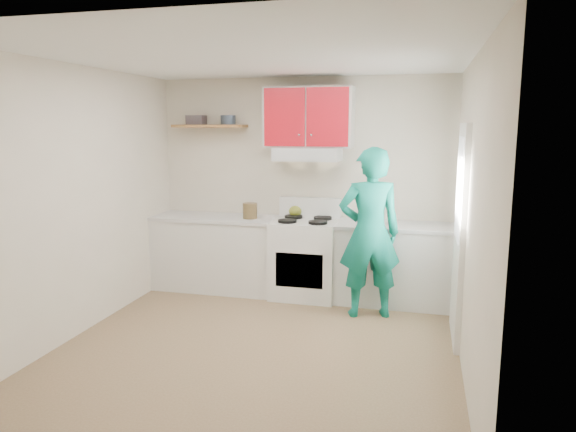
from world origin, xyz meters
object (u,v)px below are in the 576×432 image
(kettle, at_px, (295,211))
(crock, at_px, (250,212))
(stove, at_px, (305,259))
(tin, at_px, (228,120))
(person, at_px, (370,233))

(kettle, relative_size, crock, 0.78)
(stove, xyz_separation_m, tin, (-1.00, 0.15, 1.63))
(stove, xyz_separation_m, person, (0.80, -0.47, 0.45))
(kettle, bearing_deg, crock, -140.96)
(tin, height_order, person, tin)
(crock, bearing_deg, kettle, 27.55)
(kettle, bearing_deg, tin, -162.22)
(kettle, bearing_deg, stove, -42.08)
(stove, height_order, tin, tin)
(tin, height_order, crock, tin)
(stove, bearing_deg, tin, 171.34)
(stove, distance_m, kettle, 0.61)
(person, bearing_deg, stove, -47.17)
(kettle, height_order, crock, crock)
(stove, xyz_separation_m, crock, (-0.68, -0.02, 0.54))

